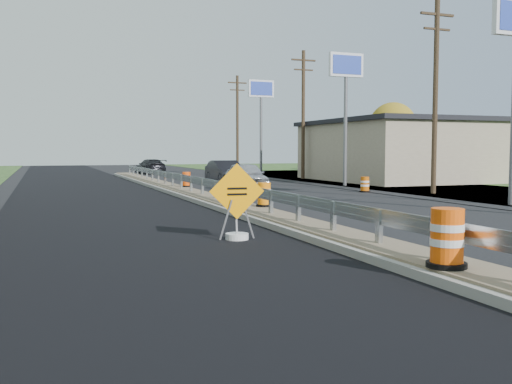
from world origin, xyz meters
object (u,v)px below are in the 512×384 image
object	(u,v)px
barrel_median_mid	(264,195)
car_silver	(246,176)
caution_sign	(237,221)
barrel_median_near	(447,239)
barrel_shoulder_near	(365,185)
car_dark_mid	(226,172)
barrel_shoulder_far	(253,172)
barrel_median_far	(186,180)
car_dark_far	(150,166)

from	to	relation	value
barrel_median_mid	car_silver	bearing A→B (deg)	73.64
caution_sign	car_silver	xyz separation A→B (m)	(5.84, 15.74, 0.29)
barrel_median_near	barrel_shoulder_near	distance (m)	20.10
barrel_median_near	barrel_median_mid	xyz separation A→B (m)	(0.90, 10.53, -0.08)
car_silver	car_dark_mid	distance (m)	6.40
barrel_shoulder_far	car_silver	size ratio (longest dim) A/B	0.21
barrel_median_far	car_dark_mid	size ratio (longest dim) A/B	0.17
car_dark_mid	car_dark_far	bearing A→B (deg)	96.35
barrel_median_far	car_silver	size ratio (longest dim) A/B	0.18
barrel_shoulder_near	car_dark_far	world-z (taller)	car_dark_far
barrel_median_near	car_dark_mid	size ratio (longest dim) A/B	0.22
barrel_median_near	car_silver	world-z (taller)	car_silver
barrel_shoulder_near	car_dark_mid	world-z (taller)	car_dark_mid
barrel_shoulder_far	caution_sign	bearing A→B (deg)	-111.13
barrel_median_mid	car_dark_mid	size ratio (longest dim) A/B	0.18
car_silver	car_dark_far	distance (m)	23.26
caution_sign	car_silver	world-z (taller)	caution_sign
barrel_median_far	barrel_shoulder_near	xyz separation A→B (m)	(8.43, -3.91, -0.22)
caution_sign	car_dark_far	size ratio (longest dim) A/B	0.40
barrel_median_mid	car_dark_mid	world-z (taller)	car_dark_mid
caution_sign	car_dark_mid	distance (m)	23.08
caution_sign	barrel_shoulder_far	xyz separation A→B (m)	(10.87, 28.13, -0.01)
car_silver	car_dark_mid	bearing A→B (deg)	89.75
caution_sign	barrel_shoulder_near	world-z (taller)	caution_sign
barrel_shoulder_near	barrel_shoulder_far	xyz separation A→B (m)	(-0.32, 15.64, 0.08)
barrel_median_far	barrel_shoulder_far	distance (m)	14.27
barrel_median_mid	barrel_shoulder_near	distance (m)	11.14
caution_sign	barrel_shoulder_far	size ratio (longest dim) A/B	1.93
caution_sign	barrel_shoulder_near	bearing A→B (deg)	55.69
barrel_median_near	caution_sign	bearing A→B (deg)	109.26
barrel_shoulder_far	car_dark_mid	world-z (taller)	car_dark_mid
barrel_median_near	barrel_shoulder_far	distance (m)	34.64
caution_sign	barrel_shoulder_far	world-z (taller)	caution_sign
barrel_median_near	car_silver	size ratio (longest dim) A/B	0.22
caution_sign	barrel_median_far	world-z (taller)	caution_sign
car_dark_far	caution_sign	bearing A→B (deg)	76.24
barrel_median_far	car_silver	bearing A→B (deg)	-11.98
barrel_shoulder_near	barrel_shoulder_far	bearing A→B (deg)	91.16
car_dark_mid	barrel_median_near	bearing A→B (deg)	-99.83
barrel_shoulder_near	car_silver	bearing A→B (deg)	148.65
caution_sign	car_dark_mid	xyz separation A→B (m)	(6.71, 22.08, 0.28)
caution_sign	car_silver	bearing A→B (deg)	77.18
barrel_median_near	car_dark_far	size ratio (longest dim) A/B	0.21
barrel_median_far	car_dark_far	xyz separation A→B (m)	(2.15, 22.58, 0.06)
caution_sign	barrel_median_near	xyz separation A→B (m)	(1.86, -5.31, 0.23)
barrel_median_near	car_dark_far	xyz separation A→B (m)	(3.04, 44.29, -0.03)
barrel_median_near	car_dark_mid	xyz separation A→B (m)	(4.86, 27.40, 0.05)
barrel_median_near	barrel_median_mid	distance (m)	10.57
barrel_median_near	car_dark_mid	bearing A→B (deg)	79.95
caution_sign	barrel_median_mid	size ratio (longest dim) A/B	2.25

